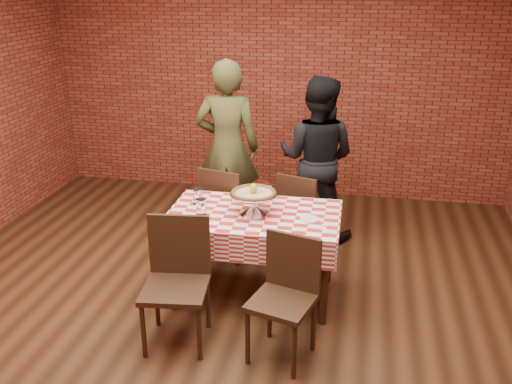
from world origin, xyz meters
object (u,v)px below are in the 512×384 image
(pizza, at_px, (254,193))
(chair_near_right, at_px, (282,303))
(table, at_px, (254,255))
(water_glass_left, at_px, (201,207))
(diner_olive, at_px, (227,148))
(diner_black, at_px, (317,158))
(chair_far_left, at_px, (229,210))
(chair_near_left, at_px, (175,286))
(pizza_stand, at_px, (254,204))
(condiment_caddy, at_px, (264,192))
(chair_far_right, at_px, (303,214))
(water_glass_right, at_px, (198,196))

(pizza, height_order, chair_near_right, pizza)
(table, bearing_deg, water_glass_left, -165.72)
(diner_olive, bearing_deg, table, 106.50)
(chair_near_right, xyz_separation_m, diner_black, (0.03, 2.12, 0.39))
(chair_far_left, bearing_deg, chair_near_left, 103.39)
(pizza_stand, xyz_separation_m, diner_olive, (-0.54, 1.30, 0.07))
(pizza_stand, height_order, chair_near_left, chair_near_left)
(pizza_stand, bearing_deg, table, 96.27)
(chair_far_left, bearing_deg, diner_olive, -59.87)
(chair_far_left, bearing_deg, condiment_caddy, 150.01)
(diner_olive, height_order, diner_black, diner_olive)
(diner_olive, bearing_deg, chair_near_left, 86.90)
(water_glass_left, bearing_deg, condiment_caddy, 41.67)
(table, height_order, pizza, pizza)
(diner_olive, xyz_separation_m, diner_black, (0.92, 0.04, -0.07))
(diner_black, bearing_deg, chair_near_right, 100.67)
(table, xyz_separation_m, chair_far_left, (-0.38, 0.71, 0.08))
(table, height_order, water_glass_left, water_glass_left)
(pizza_stand, height_order, chair_far_right, pizza_stand)
(water_glass_left, distance_m, diner_olive, 1.40)
(pizza_stand, xyz_separation_m, chair_near_left, (-0.43, -0.75, -0.37))
(diner_black, bearing_deg, pizza, 85.45)
(pizza_stand, height_order, water_glass_left, pizza_stand)
(table, height_order, condiment_caddy, condiment_caddy)
(water_glass_left, relative_size, chair_far_left, 0.14)
(water_glass_left, xyz_separation_m, chair_near_right, (0.77, -0.69, -0.38))
(chair_near_left, relative_size, diner_black, 0.56)
(condiment_caddy, distance_m, diner_black, 1.09)
(pizza, distance_m, chair_near_left, 0.98)
(pizza_stand, distance_m, condiment_caddy, 0.31)
(water_glass_left, xyz_separation_m, condiment_caddy, (0.45, 0.40, 0.01))
(pizza, height_order, condiment_caddy, pizza)
(table, distance_m, pizza_stand, 0.47)
(chair_far_left, bearing_deg, pizza_stand, 132.99)
(water_glass_right, relative_size, chair_near_right, 0.15)
(condiment_caddy, bearing_deg, water_glass_right, 177.41)
(chair_near_left, distance_m, diner_olive, 2.10)
(chair_far_right, bearing_deg, water_glass_left, 68.59)
(water_glass_right, relative_size, chair_far_left, 0.14)
(pizza_stand, bearing_deg, chair_far_left, 117.97)
(water_glass_right, bearing_deg, chair_near_right, -46.61)
(table, relative_size, water_glass_left, 10.39)
(water_glass_right, bearing_deg, water_glass_left, -67.20)
(pizza_stand, xyz_separation_m, chair_far_right, (0.32, 0.81, -0.41))
(condiment_caddy, bearing_deg, chair_far_right, 39.36)
(chair_near_left, height_order, chair_near_right, chair_near_left)
(pizza, distance_m, diner_black, 1.40)
(water_glass_right, xyz_separation_m, chair_near_right, (0.86, -0.91, -0.38))
(chair_near_left, bearing_deg, chair_far_right, 57.49)
(pizza, relative_size, diner_black, 0.22)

